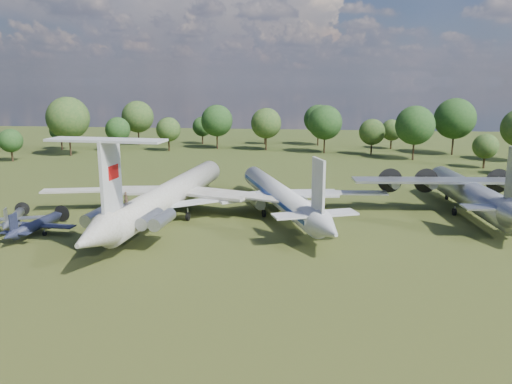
% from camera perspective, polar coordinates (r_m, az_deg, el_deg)
% --- Properties ---
extents(ground, '(300.00, 300.00, 0.00)m').
position_cam_1_polar(ground, '(77.75, -7.22, -3.00)').
color(ground, '#224015').
rests_on(ground, ground).
extents(il62_airliner, '(47.91, 60.09, 5.60)m').
position_cam_1_polar(il62_airliner, '(78.94, -9.58, -0.74)').
color(il62_airliner, silver).
rests_on(il62_airliner, ground).
extents(tu104_jet, '(51.14, 58.02, 4.82)m').
position_cam_1_polar(tu104_jet, '(79.01, 2.70, -0.85)').
color(tu104_jet, silver).
rests_on(tu104_jet, ground).
extents(an12_transport, '(40.25, 44.10, 5.36)m').
position_cam_1_polar(an12_transport, '(86.03, 23.20, -0.58)').
color(an12_transport, '#ADAFB5').
rests_on(an12_transport, ground).
extents(small_prop_west, '(11.32, 14.90, 2.10)m').
position_cam_1_polar(small_prop_west, '(75.04, -23.79, -3.72)').
color(small_prop_west, black).
rests_on(small_prop_west, ground).
extents(small_prop_northwest, '(13.25, 15.25, 1.87)m').
position_cam_1_polar(small_prop_northwest, '(80.54, -25.92, -2.95)').
color(small_prop_northwest, '#A1A4A9').
rests_on(small_prop_northwest, ground).
extents(person_on_il62, '(0.69, 0.53, 1.69)m').
position_cam_1_polar(person_on_il62, '(64.14, -14.65, -0.70)').
color(person_on_il62, '#976C4D').
rests_on(person_on_il62, il62_airliner).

